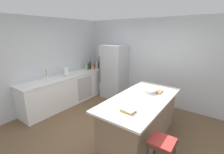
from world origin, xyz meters
TOP-DOWN VIEW (x-y plane):
  - ground_plane at (0.00, 0.00)m, footprint 7.20×7.20m
  - wall_rear at (0.00, 2.25)m, footprint 6.00×0.10m
  - wall_left at (-2.45, 0.00)m, footprint 0.10×6.00m
  - counter_run_left at (-2.09, 0.60)m, footprint 0.64×3.04m
  - kitchen_island at (0.51, 0.33)m, footprint 1.00×2.10m
  - refrigerator at (-1.25, 1.86)m, footprint 0.77×0.72m
  - bar_stool at (1.21, -0.39)m, footprint 0.36×0.36m
  - sink_faucet at (-2.14, 0.26)m, footprint 0.15×0.05m
  - flower_vase at (-2.07, -0.13)m, footprint 0.07×0.07m
  - paper_towel_roll at (-2.08, 0.51)m, footprint 0.14×0.14m
  - vinegar_bottle at (-2.16, 2.00)m, footprint 0.05×0.05m
  - syrup_bottle at (-2.02, 1.91)m, footprint 0.06×0.06m
  - soda_bottle at (-2.01, 1.81)m, footprint 0.07×0.07m
  - hot_sauce_bottle at (-2.04, 1.72)m, footprint 0.05×0.05m
  - wine_bottle at (-2.16, 1.63)m, footprint 0.06×0.06m
  - whiskey_bottle at (-2.17, 1.53)m, footprint 0.08×0.08m
  - gin_bottle at (-2.16, 1.44)m, footprint 0.07×0.07m
  - cookbook_stack at (0.58, -0.31)m, footprint 0.26×0.19m
  - mixing_bowl at (0.53, 0.72)m, footprint 0.27×0.27m
  - cutting_board at (0.60, 0.84)m, footprint 0.30×0.24m

SIDE VIEW (x-z plane):
  - ground_plane at x=0.00m, z-range 0.00..0.00m
  - counter_run_left at x=-2.09m, z-range 0.00..0.91m
  - kitchen_island at x=0.51m, z-range 0.01..0.91m
  - bar_stool at x=1.21m, z-range 0.21..0.90m
  - refrigerator at x=-1.25m, z-range 0.00..1.79m
  - cutting_board at x=0.60m, z-range 0.91..0.93m
  - cookbook_stack at x=0.58m, z-range 0.91..0.95m
  - mixing_bowl at x=0.53m, z-range 0.91..0.98m
  - hot_sauce_bottle at x=-2.04m, z-range 0.88..1.11m
  - syrup_bottle at x=-2.02m, z-range 0.88..1.14m
  - flower_vase at x=-2.07m, z-range 0.85..1.18m
  - whiskey_bottle at x=-2.17m, z-range 0.88..1.15m
  - gin_bottle at x=-2.16m, z-range 0.88..1.16m
  - vinegar_bottle at x=-2.16m, z-range 0.87..1.18m
  - soda_bottle at x=-2.01m, z-range 0.88..1.18m
  - paper_towel_roll at x=-2.08m, z-range 0.88..1.19m
  - wine_bottle at x=-2.16m, z-range 0.87..1.22m
  - sink_faucet at x=-2.14m, z-range 0.91..1.21m
  - wall_rear at x=0.00m, z-range 0.00..2.60m
  - wall_left at x=-2.45m, z-range 0.00..2.60m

